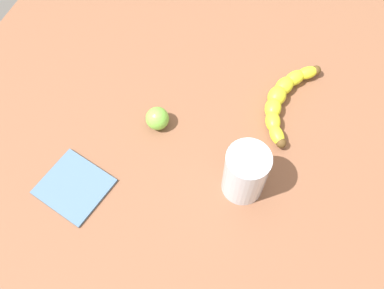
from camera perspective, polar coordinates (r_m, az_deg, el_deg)
The scene contains 5 objects.
wooden_tabletop at distance 85.69cm, azimuth 5.68°, elevation 1.12°, with size 120.00×120.00×3.00cm, color brown.
banana at distance 87.99cm, azimuth 12.20°, elevation 6.04°, with size 8.91×21.84×3.65cm.
smoothie_glass at distance 74.40cm, azimuth 7.16°, elevation -3.91°, with size 7.65×7.65×11.62cm.
lime_fruit at distance 83.20cm, azimuth -4.68°, elevation 3.52°, with size 4.61×4.61×4.61cm, color #75C142.
folded_napkin at distance 81.51cm, azimuth -15.58°, elevation -5.47°, with size 11.75×10.92×0.60cm, color slate.
Camera 1 is at (-7.37, 41.88, 75.89)cm, focal length 39.64 mm.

